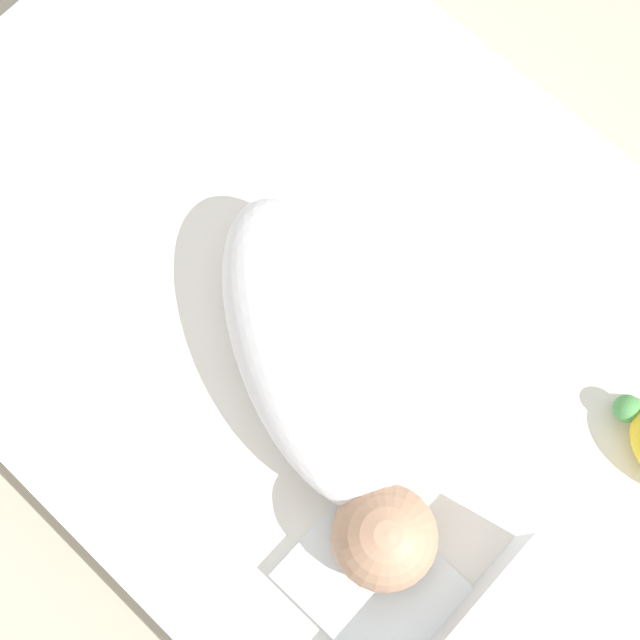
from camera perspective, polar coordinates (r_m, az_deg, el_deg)
ground_plane at (r=1.41m, az=0.39°, el=-1.07°), size 12.00×12.00×0.00m
bed_mattress at (r=1.31m, az=0.42°, el=0.03°), size 1.32×0.90×0.20m
burp_cloth at (r=1.16m, az=3.67°, el=-16.72°), size 0.22×0.16×0.02m
swaddled_baby at (r=1.12m, az=0.20°, el=-3.61°), size 0.52×0.36×0.14m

